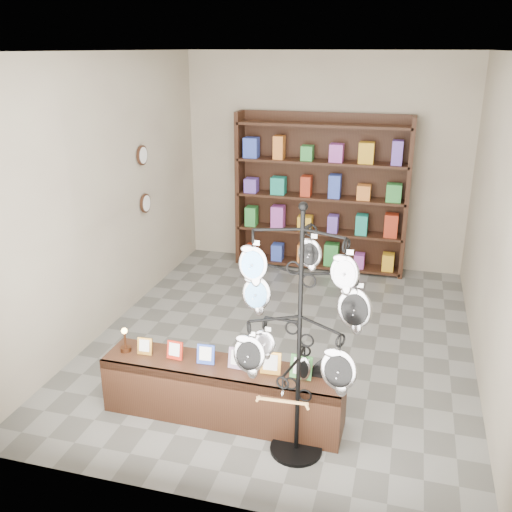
# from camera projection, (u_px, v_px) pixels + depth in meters

# --- Properties ---
(ground) EXTENTS (5.00, 5.00, 0.00)m
(ground) POSITION_uv_depth(u_px,v_px,m) (283.00, 338.00, 6.31)
(ground) COLOR slate
(ground) RESTS_ON ground
(room_envelope) EXTENTS (5.00, 5.00, 5.00)m
(room_envelope) POSITION_uv_depth(u_px,v_px,m) (286.00, 173.00, 5.68)
(room_envelope) COLOR #B1A88E
(room_envelope) RESTS_ON ground
(display_tree) EXTENTS (1.05, 0.88, 2.05)m
(display_tree) POSITION_uv_depth(u_px,v_px,m) (300.00, 317.00, 4.15)
(display_tree) COLOR black
(display_tree) RESTS_ON ground
(front_shelf) EXTENTS (2.08, 0.45, 0.73)m
(front_shelf) POSITION_uv_depth(u_px,v_px,m) (223.00, 391.00, 4.89)
(front_shelf) COLOR black
(front_shelf) RESTS_ON ground
(back_shelving) EXTENTS (2.42, 0.36, 2.20)m
(back_shelving) POSITION_uv_depth(u_px,v_px,m) (321.00, 198.00, 8.04)
(back_shelving) COLOR black
(back_shelving) RESTS_ON ground
(wall_clocks) EXTENTS (0.03, 0.24, 0.84)m
(wall_clocks) POSITION_uv_depth(u_px,v_px,m) (144.00, 180.00, 7.01)
(wall_clocks) COLOR black
(wall_clocks) RESTS_ON ground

